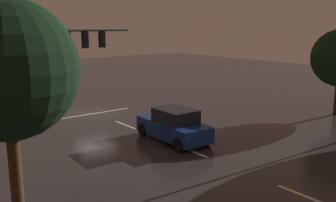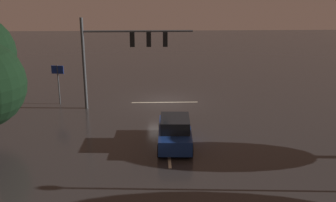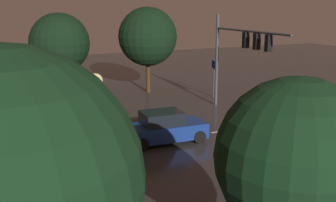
# 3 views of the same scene
# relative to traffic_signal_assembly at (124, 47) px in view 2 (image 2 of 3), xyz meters

# --- Properties ---
(ground_plane) EXTENTS (80.00, 80.00, 0.00)m
(ground_plane) POSITION_rel_traffic_signal_assembly_xyz_m (-2.88, -1.38, -4.45)
(ground_plane) COLOR #2D2B2B
(traffic_signal_assembly) EXTENTS (7.72, 0.47, 6.49)m
(traffic_signal_assembly) POSITION_rel_traffic_signal_assembly_xyz_m (0.00, 0.00, 0.00)
(traffic_signal_assembly) COLOR #383A3D
(traffic_signal_assembly) RESTS_ON ground_plane
(lane_dash_far) EXTENTS (0.16, 2.20, 0.01)m
(lane_dash_far) POSITION_rel_traffic_signal_assembly_xyz_m (-2.88, 2.62, -4.45)
(lane_dash_far) COLOR beige
(lane_dash_far) RESTS_ON ground_plane
(lane_dash_mid) EXTENTS (0.16, 2.20, 0.01)m
(lane_dash_mid) POSITION_rel_traffic_signal_assembly_xyz_m (-2.88, 8.62, -4.45)
(lane_dash_mid) COLOR beige
(lane_dash_mid) RESTS_ON ground_plane
(stop_bar) EXTENTS (5.00, 0.16, 0.01)m
(stop_bar) POSITION_rel_traffic_signal_assembly_xyz_m (-2.88, -1.18, -4.45)
(stop_bar) COLOR beige
(stop_bar) RESTS_ON ground_plane
(car_approaching) EXTENTS (2.03, 4.42, 1.70)m
(car_approaching) POSITION_rel_traffic_signal_assembly_xyz_m (-3.26, 6.80, -3.66)
(car_approaching) COLOR navy
(car_approaching) RESTS_ON ground_plane
(route_sign) EXTENTS (0.90, 0.19, 2.98)m
(route_sign) POSITION_rel_traffic_signal_assembly_xyz_m (4.95, -1.07, -2.31)
(route_sign) COLOR #383A3D
(route_sign) RESTS_ON ground_plane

